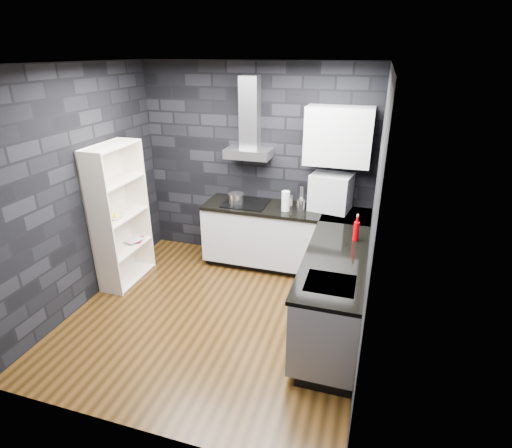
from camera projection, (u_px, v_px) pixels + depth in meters
The scene contains 28 objects.
ground at pixel (216, 315), 4.61m from camera, with size 3.20×3.20×0.00m, color #43290F.
ceiling at pixel (204, 63), 3.53m from camera, with size 3.20×3.20×0.00m, color white.
wall_back at pixel (256, 165), 5.50m from camera, with size 3.20×0.05×2.70m, color black.
wall_front at pixel (115, 289), 2.65m from camera, with size 3.20×0.05×2.70m, color black.
wall_left at pixel (77, 191), 4.50m from camera, with size 0.05×3.20×2.70m, color black.
wall_right at pixel (375, 224), 3.64m from camera, with size 0.05×3.20×2.70m, color black.
toekick_back at pixel (284, 263), 5.63m from camera, with size 2.18×0.50×0.10m, color black.
toekick_right at pixel (334, 327), 4.32m from camera, with size 0.50×1.78×0.10m, color black.
counter_back_cab at pixel (285, 236), 5.43m from camera, with size 2.20×0.60×0.76m, color silver.
counter_right_cab at pixel (333, 293), 4.16m from camera, with size 0.60×1.80×0.76m, color silver.
counter_back_top at pixel (285, 209), 5.26m from camera, with size 2.20×0.62×0.04m, color black.
counter_right_top at pixel (335, 259), 4.00m from camera, with size 0.62×1.80×0.04m, color black.
counter_corner_top at pixel (347, 216), 5.05m from camera, with size 0.62×0.62×0.04m, color black.
hood_body at pixel (249, 153), 5.26m from camera, with size 0.60×0.34×0.12m, color #ABAAAF.
hood_chimney at pixel (250, 113), 5.11m from camera, with size 0.24×0.20×0.90m, color #ABAAAF.
upper_cabinet at pixel (338, 136), 4.83m from camera, with size 0.80×0.35×0.70m, color silver.
cooktop at pixel (246, 203), 5.40m from camera, with size 0.58×0.50×0.01m, color black.
sink_rim at pixel (330, 284), 3.56m from camera, with size 0.44×0.40×0.01m, color #ABAAAF.
pot at pixel (236, 199), 5.37m from camera, with size 0.20×0.20×0.12m, color silver.
glass_vase at pixel (286, 201), 5.12m from camera, with size 0.11×0.11×0.26m, color white.
storage_jar at pixel (289, 201), 5.33m from camera, with size 0.09×0.09×0.12m, color tan.
utensil_crock at pixel (301, 205), 5.16m from camera, with size 0.11×0.11×0.14m, color silver.
appliance_garage at pixel (331, 193), 5.12m from camera, with size 0.50×0.39×0.50m, color #ACB0B4.
red_bottle at pixel (356, 231), 4.31m from camera, with size 0.06×0.06×0.21m, color #A30006.
bookshelf at pixel (120, 216), 4.99m from camera, with size 0.34×0.80×1.80m, color white.
fruit_bowl at pixel (114, 217), 4.88m from camera, with size 0.22×0.22×0.05m, color white.
book_red at pixel (131, 233), 5.30m from camera, with size 0.15×0.02×0.20m, color maroon.
book_second at pixel (129, 232), 5.29m from camera, with size 0.16×0.02×0.22m, color #B2B2B2.
Camera 1 is at (1.55, -3.51, 2.80)m, focal length 28.00 mm.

